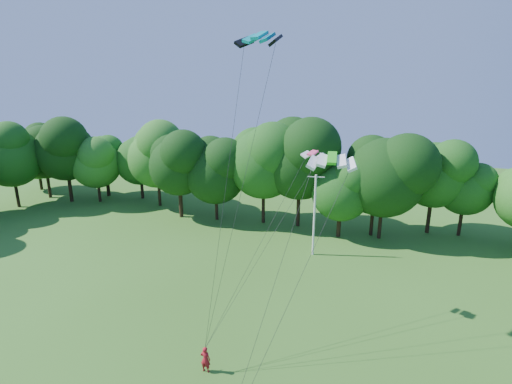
% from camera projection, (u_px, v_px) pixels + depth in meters
% --- Properties ---
extents(utility_pole, '(1.71, 0.37, 8.59)m').
position_uv_depth(utility_pole, '(314.00, 215.00, 40.51)').
color(utility_pole, silver).
rests_on(utility_pole, ground).
extents(kite_flyer_left, '(0.67, 0.46, 1.79)m').
position_uv_depth(kite_flyer_left, '(205.00, 359.00, 25.02)').
color(kite_flyer_left, '#A5151F').
rests_on(kite_flyer_left, ground).
extents(kite_teal, '(3.06, 1.90, 0.62)m').
position_uv_depth(kite_teal, '(260.00, 35.00, 24.25)').
color(kite_teal, '#048590').
rests_on(kite_teal, ground).
extents(kite_green, '(2.61, 1.40, 0.56)m').
position_uv_depth(kite_green, '(332.00, 158.00, 21.19)').
color(kite_green, green).
rests_on(kite_green, ground).
extents(kite_pink, '(1.78, 1.35, 0.32)m').
position_uv_depth(kite_pink, '(313.00, 153.00, 28.78)').
color(kite_pink, '#F64478').
rests_on(kite_pink, ground).
extents(tree_back_west, '(7.13, 7.13, 10.37)m').
position_uv_depth(tree_back_west, '(105.00, 155.00, 60.33)').
color(tree_back_west, '#352315').
rests_on(tree_back_west, ground).
extents(tree_back_center, '(7.96, 7.96, 11.58)m').
position_uv_depth(tree_back_center, '(376.00, 175.00, 44.80)').
color(tree_back_center, black).
rests_on(tree_back_center, ground).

